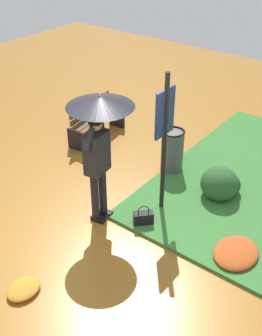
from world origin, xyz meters
TOP-DOWN VIEW (x-y plane):
  - ground_plane at (0.00, 0.00)m, footprint 18.00×18.00m
  - person_with_umbrella at (0.35, 0.14)m, footprint 0.96×0.96m
  - info_sign_post at (1.03, -0.51)m, footprint 0.44×0.07m
  - handbag at (0.52, -0.53)m, footprint 0.31×0.31m
  - park_bench at (2.21, 1.92)m, footprint 1.40×0.57m
  - trash_bin at (2.07, -0.04)m, footprint 0.42×0.42m
  - shrub_cluster at (1.89, -1.13)m, footprint 0.69×0.63m
  - leaf_pile_near_person at (0.75, -1.96)m, footprint 0.74×0.59m
  - leaf_pile_far_path at (-1.45, -0.09)m, footprint 0.46×0.37m

SIDE VIEW (x-z plane):
  - ground_plane at x=0.00m, z-range 0.00..0.00m
  - leaf_pile_far_path at x=-1.45m, z-range 0.00..0.10m
  - leaf_pile_near_person at x=0.75m, z-range 0.00..0.16m
  - handbag at x=0.52m, z-range -0.06..0.31m
  - shrub_cluster at x=1.89m, z-range -0.02..0.55m
  - park_bench at x=2.21m, z-range 0.03..0.78m
  - trash_bin at x=2.07m, z-range 0.00..0.84m
  - info_sign_post at x=1.03m, z-range 0.29..2.59m
  - person_with_umbrella at x=0.35m, z-range 0.53..2.57m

